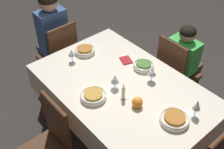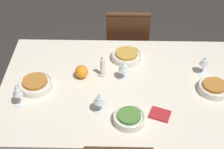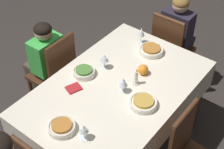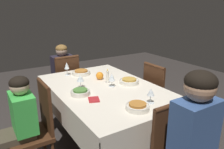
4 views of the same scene
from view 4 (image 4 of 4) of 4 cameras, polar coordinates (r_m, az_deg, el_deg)
The scene contains 18 objects.
ground_plane at distance 2.66m, azimuth -1.61°, elevation -18.89°, with size 8.00×8.00×0.00m, color #332D2B.
dining_table at distance 2.32m, azimuth -1.75°, elevation -5.37°, with size 1.55×1.00×0.76m.
chair_west at distance 3.21m, azimuth -11.93°, elevation -2.26°, with size 0.37×0.37×0.93m.
chair_south at distance 2.17m, azimuth -19.16°, elevation -12.88°, with size 0.37×0.37×0.93m.
chair_north at distance 2.76m, azimuth 12.08°, elevation -5.57°, with size 0.37×0.37×0.93m.
person_child_dark at distance 3.33m, azimuth -12.95°, elevation -0.38°, with size 0.33×0.30×1.06m.
person_child_green at distance 2.13m, azimuth -23.52°, elevation -12.58°, with size 0.30×0.33×1.02m.
bowl_east at distance 1.82m, azimuth 6.69°, elevation -8.27°, with size 0.20×0.20×0.06m.
wine_glass_east at distance 1.92m, azimuth 10.12°, elevation -4.74°, with size 0.07×0.07×0.14m.
bowl_west at distance 2.73m, azimuth -8.04°, elevation 0.58°, with size 0.22×0.22×0.06m.
wine_glass_west at distance 2.71m, azimuth -11.72°, elevation 2.15°, with size 0.06×0.06×0.16m.
bowl_south at distance 2.12m, azimuth -8.26°, elevation -4.54°, with size 0.19×0.19×0.06m.
wine_glass_south at distance 2.27m, azimuth -8.29°, elevation -1.07°, with size 0.07×0.07×0.14m.
bowl_north at distance 2.40m, azimuth 4.51°, elevation -1.72°, with size 0.21×0.21×0.06m.
wine_glass_north at distance 2.28m, azimuth -0.05°, elevation -0.80°, with size 0.07×0.07×0.14m.
candle_centerpiece at distance 2.42m, azimuth -1.18°, elevation -0.73°, with size 0.05×0.05×0.15m.
orange_fruit at distance 2.53m, azimuth -3.23°, elevation -0.31°, with size 0.09×0.09×0.09m, color orange.
napkin_red_folded at distance 1.99m, azimuth -4.76°, elevation -6.53°, with size 0.14×0.13×0.01m.
Camera 4 is at (1.85, -1.08, 1.58)m, focal length 35.00 mm.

